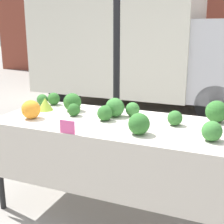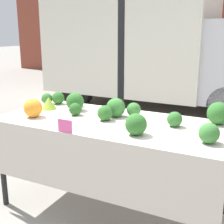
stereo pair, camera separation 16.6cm
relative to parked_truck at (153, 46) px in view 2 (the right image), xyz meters
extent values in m
plane|color=gray|center=(1.06, -4.06, -1.24)|extent=(40.00, 40.00, 0.00)
cylinder|color=black|center=(0.84, -3.40, 0.15)|extent=(0.07, 0.07, 2.77)
cube|color=silver|center=(-0.45, 0.00, 0.08)|extent=(3.26, 2.16, 2.02)
cylinder|color=black|center=(-1.34, -0.88, -0.90)|extent=(0.68, 0.22, 0.68)
cylinder|color=black|center=(-1.34, 0.88, -0.90)|extent=(0.68, 0.22, 0.68)
cube|color=beige|center=(1.06, -4.06, -0.41)|extent=(1.98, 0.88, 0.03)
cube|color=beige|center=(1.06, -4.49, -0.65)|extent=(1.98, 0.01, 0.46)
cylinder|color=black|center=(0.13, -4.44, -0.83)|extent=(0.05, 0.05, 0.81)
cylinder|color=black|center=(1.99, -4.44, -0.83)|extent=(0.05, 0.05, 0.81)
cylinder|color=black|center=(0.13, -3.68, -0.83)|extent=(0.05, 0.05, 0.81)
sphere|color=orange|center=(0.38, -4.26, -0.31)|extent=(0.16, 0.16, 0.16)
cone|color=#93B238|center=(0.33, -3.97, -0.33)|extent=(0.15, 0.15, 0.12)
sphere|color=#2D6628|center=(1.00, -4.07, -0.33)|extent=(0.13, 0.13, 0.13)
sphere|color=#23511E|center=(0.50, -3.76, -0.33)|extent=(0.13, 0.13, 0.13)
sphere|color=#387533|center=(1.03, -3.92, -0.31)|extent=(0.17, 0.17, 0.17)
sphere|color=#336B2D|center=(0.18, -3.81, -0.34)|extent=(0.11, 0.11, 0.11)
sphere|color=#2D6628|center=(0.58, -3.89, -0.31)|extent=(0.17, 0.17, 0.17)
sphere|color=#2D6628|center=(0.29, -3.76, -0.33)|extent=(0.13, 0.13, 0.13)
sphere|color=#336B2D|center=(1.58, -3.97, -0.33)|extent=(0.12, 0.12, 0.12)
sphere|color=#387533|center=(1.89, -4.23, -0.32)|extent=(0.14, 0.14, 0.14)
sphere|color=#387533|center=(1.17, -3.84, -0.33)|extent=(0.13, 0.13, 0.13)
sphere|color=#285B23|center=(0.68, -4.04, -0.34)|extent=(0.11, 0.11, 0.11)
sphere|color=#2D6628|center=(1.38, -4.30, -0.31)|extent=(0.16, 0.16, 0.16)
sphere|color=#2D6628|center=(1.88, -3.75, -0.30)|extent=(0.18, 0.18, 0.18)
cube|color=#F45B9E|center=(0.88, -4.49, -0.34)|extent=(0.13, 0.01, 0.10)
camera|label=1|loc=(2.05, -6.41, 0.38)|focal=50.00mm
camera|label=2|loc=(2.20, -6.34, 0.38)|focal=50.00mm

